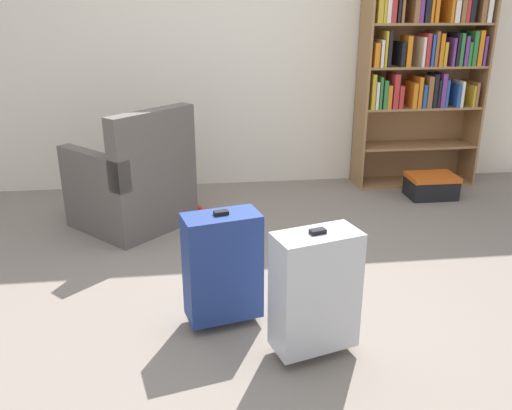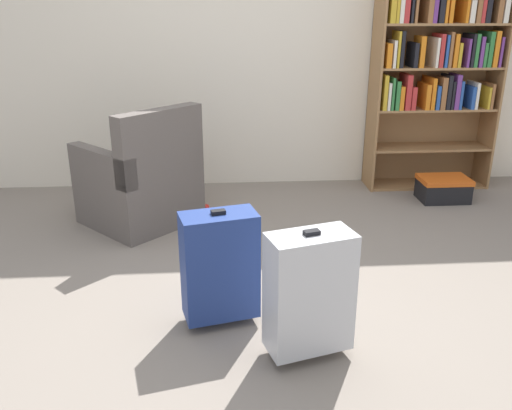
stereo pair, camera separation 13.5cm
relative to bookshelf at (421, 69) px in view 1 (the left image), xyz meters
The scene contains 8 objects.
ground_plane 2.75m from the bookshelf, 130.63° to the right, with size 10.41×10.41×0.00m, color slate.
back_wall 1.70m from the bookshelf, behind, with size 5.95×0.10×2.60m, color beige.
bookshelf is the anchor object (origin of this frame).
armchair 2.66m from the bookshelf, 163.44° to the right, with size 0.99×0.99×0.90m.
mug 2.32m from the bookshelf, 161.66° to the right, with size 0.12×0.08×0.10m.
storage_box 1.02m from the bookshelf, 87.43° to the right, with size 0.41×0.29×0.20m.
suitcase_navy_blue 2.94m from the bookshelf, 131.30° to the right, with size 0.41×0.28×0.63m.
suitcase_silver 2.95m from the bookshelf, 120.98° to the right, with size 0.43×0.30×0.65m.
Camera 1 is at (-0.35, -2.65, 1.59)m, focal length 37.76 mm.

